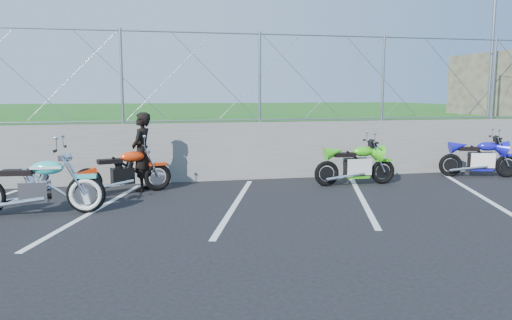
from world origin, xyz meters
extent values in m
plane|color=black|center=(0.00, 0.00, 0.00)|extent=(90.00, 90.00, 0.00)
cube|color=slate|center=(0.00, 3.50, 0.65)|extent=(30.00, 0.22, 1.30)
cube|color=#1A5215|center=(0.00, 13.50, 0.65)|extent=(30.00, 20.00, 1.30)
cylinder|color=gray|center=(0.00, 3.50, 3.25)|extent=(28.00, 0.03, 0.03)
cylinder|color=gray|center=(0.00, 3.50, 1.35)|extent=(28.00, 0.03, 0.03)
cylinder|color=gray|center=(7.20, 3.90, 2.80)|extent=(0.08, 0.08, 3.00)
cube|color=silver|center=(-2.40, 1.00, 0.00)|extent=(1.49, 4.31, 0.01)
cube|color=silver|center=(0.00, 1.00, 0.00)|extent=(1.49, 4.31, 0.01)
cube|color=silver|center=(2.40, 1.00, 0.00)|extent=(1.49, 4.31, 0.01)
cube|color=silver|center=(4.80, 1.00, 0.00)|extent=(1.49, 4.31, 0.01)
torus|color=black|center=(-2.51, 0.87, 0.32)|extent=(0.64, 0.15, 0.63)
cube|color=silver|center=(-3.30, 0.92, 0.38)|extent=(0.46, 0.30, 0.32)
ellipsoid|color=#32CABE|center=(-3.09, 0.91, 0.76)|extent=(0.52, 0.27, 0.22)
cube|color=black|center=(-3.55, 0.94, 0.70)|extent=(0.49, 0.26, 0.09)
cube|color=#32CABE|center=(-2.51, 0.87, 0.61)|extent=(0.37, 0.17, 0.06)
cylinder|color=silver|center=(-2.88, 0.89, 1.07)|extent=(0.08, 0.69, 0.03)
torus|color=black|center=(-2.63, 2.13, 0.28)|extent=(0.57, 0.26, 0.56)
torus|color=black|center=(-1.33, 2.52, 0.28)|extent=(0.57, 0.26, 0.56)
cube|color=black|center=(-1.99, 2.32, 0.36)|extent=(0.47, 0.36, 0.31)
ellipsoid|color=red|center=(-1.80, 2.38, 0.72)|extent=(0.52, 0.35, 0.21)
cube|color=black|center=(-2.22, 2.25, 0.66)|extent=(0.50, 0.34, 0.08)
cube|color=red|center=(-1.33, 2.52, 0.54)|extent=(0.37, 0.23, 0.05)
cylinder|color=silver|center=(-1.62, 2.43, 0.94)|extent=(0.21, 0.63, 0.03)
torus|color=black|center=(2.17, 2.26, 0.27)|extent=(0.54, 0.10, 0.54)
torus|color=black|center=(3.45, 2.25, 0.27)|extent=(0.54, 0.10, 0.54)
cube|color=black|center=(2.79, 2.25, 0.36)|extent=(0.42, 0.25, 0.31)
ellipsoid|color=#3CC618|center=(2.99, 2.25, 0.72)|extent=(0.48, 0.22, 0.21)
cube|color=black|center=(2.55, 2.26, 0.66)|extent=(0.45, 0.22, 0.08)
cube|color=#3CC618|center=(3.45, 2.25, 0.52)|extent=(0.34, 0.14, 0.05)
cylinder|color=silver|center=(3.14, 2.25, 0.93)|extent=(0.03, 0.65, 0.03)
torus|color=black|center=(5.44, 2.79, 0.27)|extent=(0.55, 0.25, 0.54)
torus|color=black|center=(6.66, 2.41, 0.27)|extent=(0.55, 0.25, 0.54)
cube|color=black|center=(6.03, 2.61, 0.36)|extent=(0.47, 0.36, 0.31)
ellipsoid|color=#1312AC|center=(6.22, 2.55, 0.72)|extent=(0.52, 0.35, 0.21)
cube|color=black|center=(5.81, 2.67, 0.66)|extent=(0.50, 0.34, 0.08)
cube|color=#1312AC|center=(6.66, 2.41, 0.52)|extent=(0.37, 0.23, 0.05)
cylinder|color=silver|center=(6.37, 2.50, 0.93)|extent=(0.22, 0.63, 0.03)
imported|color=black|center=(-1.62, 2.57, 0.79)|extent=(0.55, 0.67, 1.58)
camera|label=1|loc=(-1.49, -7.55, 1.97)|focal=35.00mm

